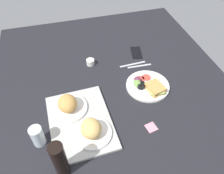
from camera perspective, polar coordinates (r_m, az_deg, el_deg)
ground_plane at (r=137.57cm, az=1.43°, el=-1.92°), size 190.00×150.00×3.00cm
serving_tray at (r=123.28cm, az=-8.24°, el=-8.88°), size 46.27×34.76×1.60cm
bread_plate_near at (r=113.98cm, az=-5.32°, el=-11.06°), size 19.80×19.80×9.68cm
bread_plate_far at (r=125.68cm, az=-11.42°, el=-4.62°), size 21.52×21.52×9.70cm
plate_with_salad at (r=140.08cm, az=9.20°, el=0.40°), size 27.35×27.35×5.40cm
drinking_glass at (r=117.10cm, az=-18.78°, el=-11.98°), size 6.44×6.44×11.85cm
soda_bottle at (r=101.81cm, az=-13.42°, el=-18.03°), size 6.40×6.40×22.61cm
espresso_cup at (r=155.39cm, az=-5.62°, el=6.46°), size 5.60×5.60×4.00cm
fork at (r=155.46cm, az=7.14°, el=5.48°), size 2.14×17.04×0.50cm
knife at (r=156.34cm, az=5.39°, el=5.94°), size 2.19×19.04×0.50cm
cell_phone at (r=166.95cm, az=6.33°, el=8.94°), size 15.49×9.77×0.80cm
sticky_note at (r=122.75cm, az=10.15°, el=-10.25°), size 6.58×6.58×0.12cm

